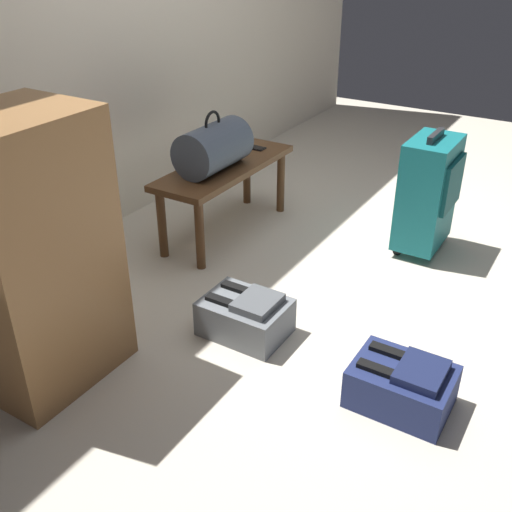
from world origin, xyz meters
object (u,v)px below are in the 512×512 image
(bench, at_px, (225,175))
(backpack_grey, at_px, (246,316))
(backpack_navy, at_px, (402,385))
(suitcase_upright_teal, at_px, (428,192))
(duffel_bag_slate, at_px, (213,147))
(cell_phone, at_px, (254,147))
(side_cabinet, at_px, (31,256))

(bench, xyz_separation_m, backpack_grey, (-0.82, -0.66, -0.27))
(backpack_navy, bearing_deg, suitcase_upright_teal, 14.78)
(duffel_bag_slate, bearing_deg, cell_phone, 0.74)
(bench, bearing_deg, duffel_bag_slate, -180.00)
(cell_phone, xyz_separation_m, side_cabinet, (-1.79, -0.11, 0.11))
(bench, relative_size, cell_phone, 6.94)
(backpack_navy, relative_size, backpack_grey, 1.00)
(duffel_bag_slate, xyz_separation_m, cell_phone, (0.44, 0.01, -0.13))
(backpack_navy, distance_m, side_cabinet, 1.51)
(duffel_bag_slate, relative_size, side_cabinet, 0.40)
(backpack_navy, distance_m, backpack_grey, 0.77)
(cell_phone, distance_m, side_cabinet, 1.80)
(bench, height_order, side_cabinet, side_cabinet)
(bench, xyz_separation_m, suitcase_upright_teal, (0.40, -1.09, -0.01))
(cell_phone, xyz_separation_m, backpack_grey, (-1.15, -0.67, -0.35))
(duffel_bag_slate, distance_m, backpack_grey, 1.08)
(bench, height_order, cell_phone, cell_phone)
(suitcase_upright_teal, height_order, side_cabinet, side_cabinet)
(cell_phone, distance_m, backpack_navy, 1.92)
(duffel_bag_slate, bearing_deg, side_cabinet, -175.54)
(side_cabinet, bearing_deg, suitcase_upright_teal, -27.80)
(bench, relative_size, backpack_navy, 2.63)
(bench, relative_size, backpack_grey, 2.63)
(duffel_bag_slate, bearing_deg, backpack_grey, -137.10)
(backpack_navy, bearing_deg, side_cabinet, 113.16)
(duffel_bag_slate, bearing_deg, suitcase_upright_teal, -65.02)
(bench, relative_size, duffel_bag_slate, 2.27)
(backpack_navy, bearing_deg, cell_phone, 49.51)
(bench, bearing_deg, cell_phone, 0.98)
(suitcase_upright_teal, relative_size, backpack_navy, 1.84)
(duffel_bag_slate, height_order, backpack_grey, duffel_bag_slate)
(suitcase_upright_teal, bearing_deg, duffel_bag_slate, 114.98)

